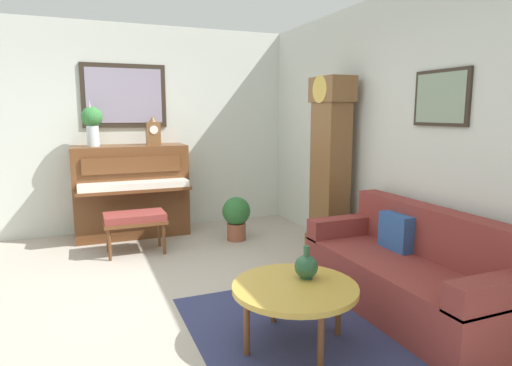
{
  "coord_description": "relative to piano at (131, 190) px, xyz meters",
  "views": [
    {
      "loc": [
        3.65,
        -0.56,
        1.63
      ],
      "look_at": [
        -0.06,
        0.96,
        0.98
      ],
      "focal_mm": 30.55,
      "sensor_mm": 36.0,
      "label": 1
    }
  ],
  "objects": [
    {
      "name": "wall_left",
      "position": [
        -0.37,
        -0.05,
        0.8
      ],
      "size": [
        0.13,
        4.9,
        2.8
      ],
      "color": "silver",
      "rests_on": "ground_plane"
    },
    {
      "name": "flower_vase",
      "position": [
        0.0,
        -0.44,
        0.91
      ],
      "size": [
        0.26,
        0.26,
        0.58
      ],
      "color": "silver",
      "rests_on": "piano"
    },
    {
      "name": "piano",
      "position": [
        0.0,
        0.0,
        0.0
      ],
      "size": [
        0.87,
        1.44,
        1.2
      ],
      "color": "brown",
      "rests_on": "ground_plane"
    },
    {
      "name": "grandfather_clock",
      "position": [
        1.62,
        2.04,
        0.36
      ],
      "size": [
        0.52,
        0.34,
        2.03
      ],
      "color": "brown",
      "rests_on": "ground_plane"
    },
    {
      "name": "couch",
      "position": [
        3.18,
        1.87,
        -0.3
      ],
      "size": [
        1.9,
        0.8,
        0.84
      ],
      "color": "maroon",
      "rests_on": "ground_plane"
    },
    {
      "name": "ground_plane",
      "position": [
        2.23,
        -0.05,
        -0.66
      ],
      "size": [
        6.4,
        6.0,
        0.1
      ],
      "primitive_type": "cube",
      "color": "#B2A899"
    },
    {
      "name": "mantel_clock",
      "position": [
        0.0,
        0.32,
        0.77
      ],
      "size": [
        0.13,
        0.18,
        0.38
      ],
      "color": "brown",
      "rests_on": "piano"
    },
    {
      "name": "potted_plant",
      "position": [
        0.75,
        1.21,
        -0.29
      ],
      "size": [
        0.36,
        0.36,
        0.56
      ],
      "color": "#935138",
      "rests_on": "ground_plane"
    },
    {
      "name": "piano_bench",
      "position": [
        0.82,
        -0.06,
        -0.2
      ],
      "size": [
        0.42,
        0.7,
        0.48
      ],
      "color": "brown",
      "rests_on": "ground_plane"
    },
    {
      "name": "area_rug",
      "position": [
        3.31,
        0.83,
        -0.6
      ],
      "size": [
        2.1,
        1.5,
        0.01
      ],
      "primitive_type": "cube",
      "color": "navy",
      "rests_on": "ground_plane"
    },
    {
      "name": "green_jug",
      "position": [
        3.24,
        0.86,
        -0.08
      ],
      "size": [
        0.17,
        0.17,
        0.24
      ],
      "color": "#234C33",
      "rests_on": "coffee_table"
    },
    {
      "name": "wall_back",
      "position": [
        2.25,
        2.35,
        0.8
      ],
      "size": [
        5.3,
        0.13,
        2.8
      ],
      "color": "silver",
      "rests_on": "ground_plane"
    },
    {
      "name": "coffee_table",
      "position": [
        3.33,
        0.73,
        -0.2
      ],
      "size": [
        0.88,
        0.88,
        0.44
      ],
      "color": "gold",
      "rests_on": "ground_plane"
    }
  ]
}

